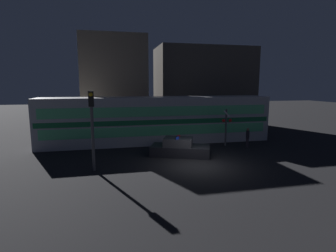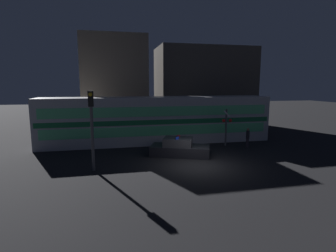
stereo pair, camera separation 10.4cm
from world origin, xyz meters
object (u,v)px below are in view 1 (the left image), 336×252
pedestrian (248,138)px  traffic_light_corner (92,122)px  police_car (180,148)px  train (158,120)px  crossing_signal_near (226,125)px

pedestrian → traffic_light_corner: size_ratio=0.34×
police_car → traffic_light_corner: bearing=-137.9°
pedestrian → traffic_light_corner: 12.64m
train → pedestrian: bearing=-27.9°
crossing_signal_near → traffic_light_corner: 11.46m
train → police_car: 5.04m
police_car → crossing_signal_near: bearing=46.6°
police_car → traffic_light_corner: 6.77m
police_car → traffic_light_corner: traffic_light_corner is taller
train → pedestrian: size_ratio=12.43×
train → traffic_light_corner: traffic_light_corner is taller
police_car → traffic_light_corner: (-5.92, -2.20, 2.44)m
pedestrian → crossing_signal_near: 2.01m
police_car → pedestrian: 6.19m
crossing_signal_near → train: bearing=153.9°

